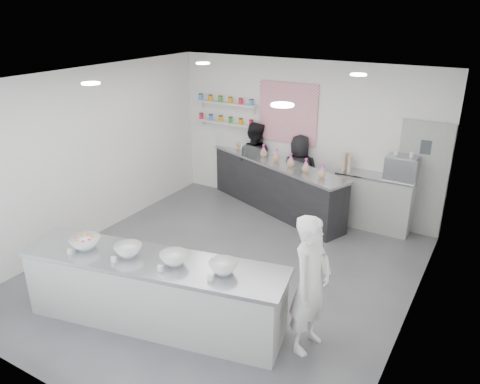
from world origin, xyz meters
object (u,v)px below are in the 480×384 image
at_px(staff_left, 254,162).
at_px(back_bar, 276,186).
at_px(espresso_ledge, 373,202).
at_px(staff_right, 299,173).
at_px(espresso_machine, 402,168).
at_px(prep_counter, 154,292).
at_px(woman_prep, 311,285).

bearing_deg(staff_left, back_bar, 153.54).
bearing_deg(back_bar, staff_left, -179.82).
distance_m(espresso_ledge, staff_right, 1.57).
relative_size(espresso_machine, staff_left, 0.32).
xyz_separation_m(back_bar, staff_right, (0.39, 0.25, 0.27)).
height_order(prep_counter, back_bar, back_bar).
bearing_deg(staff_left, espresso_machine, 173.37).
height_order(back_bar, staff_right, staff_right).
relative_size(prep_counter, woman_prep, 1.99).
bearing_deg(espresso_ledge, staff_left, 178.45).
distance_m(espresso_machine, staff_right, 2.04).
bearing_deg(staff_right, staff_left, -23.60).
relative_size(espresso_ledge, woman_prep, 0.80).
distance_m(prep_counter, woman_prep, 2.05).
xyz_separation_m(espresso_ledge, staff_left, (-2.58, 0.07, 0.33)).
bearing_deg(prep_counter, back_bar, 82.03).
bearing_deg(woman_prep, espresso_machine, 4.74).
bearing_deg(espresso_ledge, espresso_machine, 0.00).
bearing_deg(back_bar, espresso_machine, 25.69).
distance_m(espresso_ledge, woman_prep, 3.73).
relative_size(back_bar, woman_prep, 1.90).
distance_m(back_bar, espresso_machine, 2.49).
distance_m(staff_left, staff_right, 1.04).
distance_m(prep_counter, espresso_ledge, 4.61).
bearing_deg(espresso_machine, staff_left, 178.67).
distance_m(back_bar, woman_prep, 4.17).
relative_size(prep_counter, back_bar, 1.04).
xyz_separation_m(espresso_ledge, staff_right, (-1.55, 0.07, 0.26)).
xyz_separation_m(espresso_machine, staff_left, (-3.01, 0.07, -0.41)).
bearing_deg(espresso_ledge, staff_right, 177.41).
distance_m(woman_prep, staff_left, 4.72).
bearing_deg(espresso_ledge, prep_counter, -111.04).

